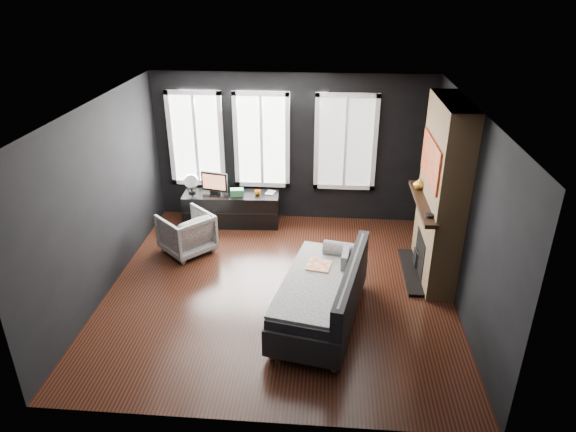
# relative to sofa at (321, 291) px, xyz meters

# --- Properties ---
(floor) EXTENTS (5.00, 5.00, 0.00)m
(floor) POSITION_rel_sofa_xyz_m (-0.61, 0.68, -0.45)
(floor) COLOR black
(floor) RESTS_ON ground
(ceiling) EXTENTS (5.00, 5.00, 0.00)m
(ceiling) POSITION_rel_sofa_xyz_m (-0.61, 0.68, 2.25)
(ceiling) COLOR white
(ceiling) RESTS_ON ground
(wall_back) EXTENTS (5.00, 0.02, 2.70)m
(wall_back) POSITION_rel_sofa_xyz_m (-0.61, 3.18, 0.90)
(wall_back) COLOR black
(wall_back) RESTS_ON ground
(wall_left) EXTENTS (0.02, 5.00, 2.70)m
(wall_left) POSITION_rel_sofa_xyz_m (-3.11, 0.68, 0.90)
(wall_left) COLOR black
(wall_left) RESTS_ON ground
(wall_right) EXTENTS (0.02, 5.00, 2.70)m
(wall_right) POSITION_rel_sofa_xyz_m (1.89, 0.68, 0.90)
(wall_right) COLOR black
(wall_right) RESTS_ON ground
(windows) EXTENTS (4.00, 0.16, 1.76)m
(windows) POSITION_rel_sofa_xyz_m (-1.06, 3.14, 1.93)
(windows) COLOR white
(windows) RESTS_ON wall_back
(fireplace) EXTENTS (0.70, 1.62, 2.70)m
(fireplace) POSITION_rel_sofa_xyz_m (1.69, 1.28, 0.90)
(fireplace) COLOR #93724C
(fireplace) RESTS_ON floor
(sofa) EXTENTS (1.44, 2.25, 0.90)m
(sofa) POSITION_rel_sofa_xyz_m (0.00, 0.00, 0.00)
(sofa) COLOR #27272A
(sofa) RESTS_ON floor
(stripe_pillow) EXTENTS (0.13, 0.37, 0.37)m
(stripe_pillow) POSITION_rel_sofa_xyz_m (0.31, 0.40, 0.20)
(stripe_pillow) COLOR gray
(stripe_pillow) RESTS_ON sofa
(armchair) EXTENTS (1.01, 1.01, 0.76)m
(armchair) POSITION_rel_sofa_xyz_m (-2.25, 1.68, -0.07)
(armchair) COLOR white
(armchair) RESTS_ON floor
(media_console) EXTENTS (1.75, 0.62, 0.59)m
(media_console) POSITION_rel_sofa_xyz_m (-1.70, 2.78, -0.15)
(media_console) COLOR black
(media_console) RESTS_ON floor
(monitor) EXTENTS (0.52, 0.22, 0.45)m
(monitor) POSITION_rel_sofa_xyz_m (-1.99, 2.79, 0.37)
(monitor) COLOR black
(monitor) RESTS_ON media_console
(desk_fan) EXTENTS (0.30, 0.30, 0.37)m
(desk_fan) POSITION_rel_sofa_xyz_m (-2.41, 2.78, 0.33)
(desk_fan) COLOR #ABABAB
(desk_fan) RESTS_ON media_console
(mug) EXTENTS (0.13, 0.11, 0.11)m
(mug) POSITION_rel_sofa_xyz_m (-1.21, 2.78, 0.20)
(mug) COLOR #D56C06
(mug) RESTS_ON media_console
(book) EXTENTS (0.15, 0.05, 0.21)m
(book) POSITION_rel_sofa_xyz_m (-1.06, 2.90, 0.25)
(book) COLOR #C2B996
(book) RESTS_ON media_console
(storage_box) EXTENTS (0.25, 0.18, 0.13)m
(storage_box) POSITION_rel_sofa_xyz_m (-1.57, 2.72, 0.21)
(storage_box) COLOR #337343
(storage_box) RESTS_ON media_console
(mantel_vase) EXTENTS (0.22, 0.22, 0.18)m
(mantel_vase) POSITION_rel_sofa_xyz_m (1.44, 1.73, 0.87)
(mantel_vase) COLOR #F0AF48
(mantel_vase) RESTS_ON fireplace
(mantel_clock) EXTENTS (0.13, 0.13, 0.04)m
(mantel_clock) POSITION_rel_sofa_xyz_m (1.44, 0.73, 0.80)
(mantel_clock) COLOR black
(mantel_clock) RESTS_ON fireplace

